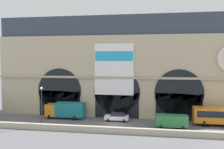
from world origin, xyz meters
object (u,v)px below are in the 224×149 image
box_truck_midwest (66,110)px  van_mideast (172,121)px  car_center (117,117)px  street_lamp_quayside (42,102)px

box_truck_midwest → van_mideast: box_truck_midwest is taller
car_center → van_mideast: (9.63, -3.20, 0.44)m
car_center → van_mideast: size_ratio=0.85×
box_truck_midwest → van_mideast: size_ratio=1.44×
van_mideast → street_lamp_quayside: bearing=-170.3°
box_truck_midwest → street_lamp_quayside: (-1.53, -7.16, 2.71)m
van_mideast → street_lamp_quayside: 21.74m
van_mideast → street_lamp_quayside: size_ratio=0.75×
box_truck_midwest → van_mideast: (19.68, -3.54, -0.45)m
van_mideast → street_lamp_quayside: street_lamp_quayside is taller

